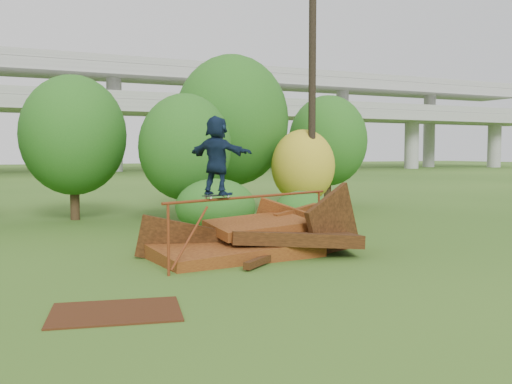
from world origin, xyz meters
name	(u,v)px	position (x,y,z in m)	size (l,w,h in m)	color
ground	(328,269)	(0.00, 0.00, 0.00)	(240.00, 240.00, 0.00)	#2D5116
scrap_pile	(257,241)	(-0.64, 2.28, 0.35)	(5.96, 3.48, 2.24)	#41180B
grind_rail	(253,207)	(-1.01, 1.71, 1.26)	(4.99, 1.84, 1.55)	maroon
skateboard	(217,195)	(-2.08, 1.32, 1.60)	(0.73, 0.42, 0.07)	black
skater	(217,155)	(-2.08, 1.32, 2.50)	(1.63, 0.52, 1.75)	#101E36
flat_plate	(116,312)	(-4.91, -1.41, 0.01)	(2.05, 1.46, 0.03)	#3C1D0C
tree_1	(73,135)	(-3.67, 11.94, 3.20)	(3.93, 3.93, 5.46)	black
tree_2	(185,147)	(-0.29, 8.89, 2.74)	(3.29, 3.29, 4.64)	black
tree_3	(232,121)	(2.80, 11.93, 3.90)	(4.81, 4.81, 6.67)	black
tree_4	(303,166)	(4.58, 8.98, 2.01)	(2.51, 2.51, 3.46)	black
tree_5	(328,141)	(8.12, 12.70, 3.11)	(3.75, 3.75, 5.27)	black
shrub_left	(216,207)	(-0.27, 6.04, 0.88)	(2.53, 2.33, 1.75)	#1B5516
shrub_right	(301,211)	(2.45, 5.41, 0.66)	(1.87, 1.72, 1.33)	#1B5516
utility_pole	(312,80)	(4.54, 8.26, 5.28)	(1.40, 0.28, 10.41)	black
freeway_overpass	(44,88)	(0.00, 62.92, 10.32)	(160.00, 15.00, 13.70)	gray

